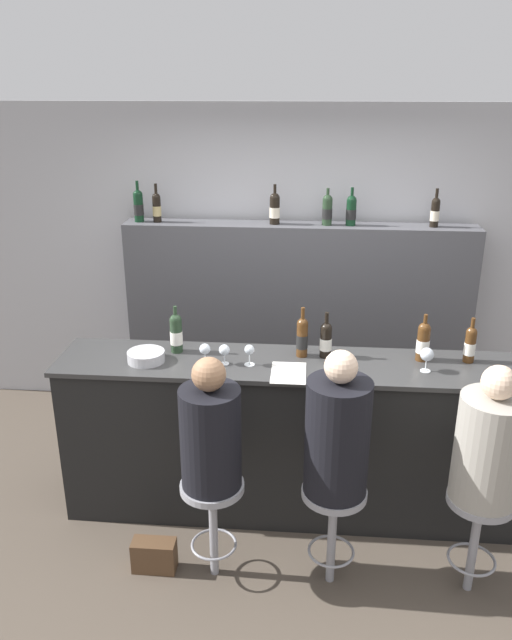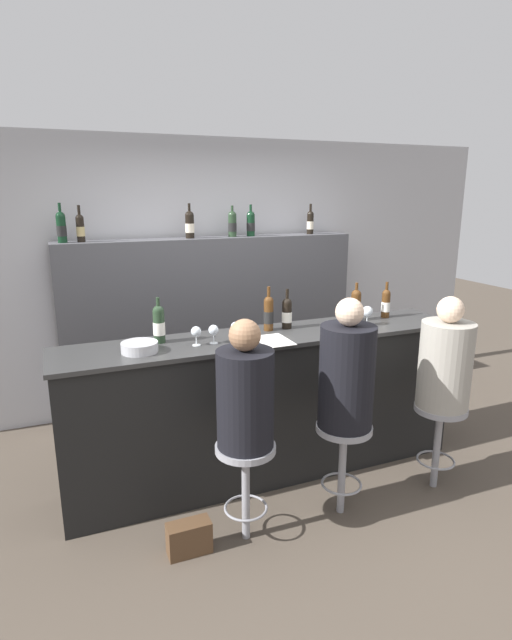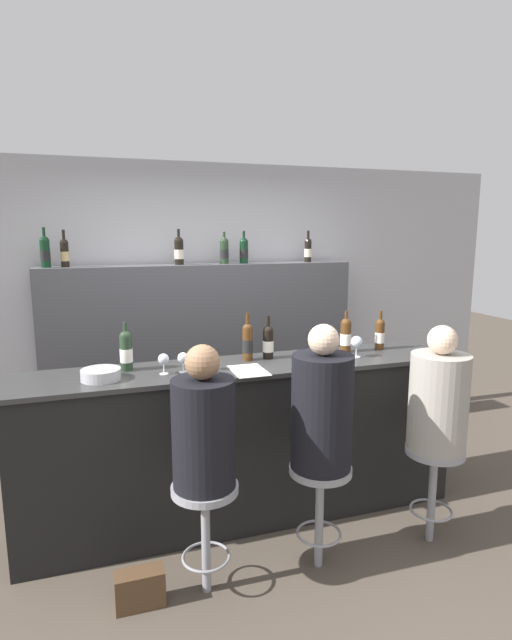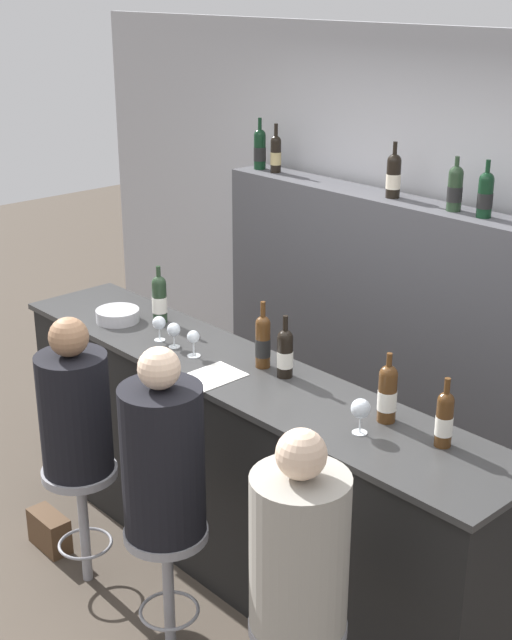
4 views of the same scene
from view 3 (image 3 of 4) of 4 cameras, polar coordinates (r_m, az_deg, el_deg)
name	(u,v)px [view 3 (image 3 of 4)]	position (r m, az deg, el deg)	size (l,w,h in m)	color
ground_plane	(258,536)	(3.58, 0.21, -23.42)	(16.00, 16.00, 0.00)	#4C4238
wall_back	(197,303)	(4.79, -6.71, 1.92)	(6.40, 0.05, 2.60)	#B2B2B7
bar_counter	(246,442)	(3.53, -1.16, -13.72)	(3.00, 0.56, 1.10)	black
back_bar_cabinet	(203,355)	(4.66, -6.03, -4.04)	(2.81, 0.28, 1.68)	#4C4C51
wine_bottle_counter_0	(126,350)	(3.29, -14.62, -3.36)	(0.08, 0.08, 0.31)	#233823
wine_bottle_counter_1	(248,341)	(3.43, -0.97, -2.46)	(0.07, 0.07, 0.33)	#4C2D14
wine_bottle_counter_2	(268,342)	(3.48, 1.39, -2.50)	(0.08, 0.08, 0.30)	black
wine_bottle_counter_3	(346,335)	(3.72, 10.22, -1.68)	(0.08, 0.08, 0.31)	#4C2D14
wine_bottle_counter_4	(380,334)	(3.87, 13.97, -1.51)	(0.07, 0.07, 0.29)	#4C2D14
wine_bottle_backbar_0	(45,251)	(4.43, -22.96, 7.22)	(0.08, 0.08, 0.33)	black
wine_bottle_backbar_1	(65,253)	(4.43, -21.03, 7.21)	(0.07, 0.07, 0.31)	black
wine_bottle_backbar_2	(179,250)	(4.48, -8.79, 7.86)	(0.08, 0.08, 0.31)	black
wine_bottle_backbar_3	(224,250)	(4.57, -3.65, 7.95)	(0.08, 0.08, 0.29)	#233823
wine_bottle_backbar_4	(244,250)	(4.62, -1.40, 7.97)	(0.08, 0.08, 0.30)	black
wine_bottle_backbar_5	(308,250)	(4.85, 5.96, 8.00)	(0.07, 0.07, 0.30)	black
wine_glass_0	(164,360)	(3.16, -10.52, -4.48)	(0.07, 0.07, 0.13)	silver
wine_glass_1	(183,358)	(3.18, -8.35, -4.37)	(0.07, 0.07, 0.13)	silver
wine_glass_2	(207,356)	(3.20, -5.60, -4.09)	(0.07, 0.07, 0.13)	silver
wine_glass_3	(357,342)	(3.59, 11.42, -2.51)	(0.08, 0.08, 0.15)	silver
metal_bowl	(101,374)	(3.15, -17.31, -5.95)	(0.23, 0.23, 0.07)	#B7B7BC
tasting_menu	(249,371)	(3.20, -0.84, -5.81)	(0.21, 0.30, 0.00)	white
bar_stool_left	(205,509)	(2.90, -5.82, -20.66)	(0.37, 0.37, 0.64)	gray
guest_seated_left	(204,427)	(2.69, -6.00, -12.10)	(0.34, 0.34, 0.77)	black
bar_stool_middle	(320,488)	(3.10, 7.32, -18.56)	(0.37, 0.37, 0.64)	gray
guest_seated_middle	(322,407)	(2.89, 7.54, -9.88)	(0.35, 0.35, 0.84)	black
bar_stool_right	(434,468)	(3.48, 19.65, -15.68)	(0.37, 0.37, 0.64)	gray
guest_seated_right	(439,398)	(3.31, 20.14, -8.34)	(0.36, 0.36, 0.78)	gray
handbag	(140,589)	(3.08, -13.12, -27.72)	(0.26, 0.12, 0.20)	#513823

